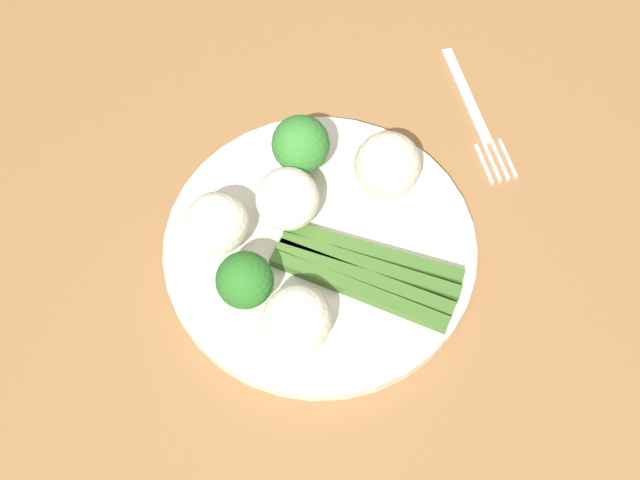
% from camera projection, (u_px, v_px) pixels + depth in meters
% --- Properties ---
extents(ground_plane, '(6.00, 6.00, 0.02)m').
position_uv_depth(ground_plane, '(365.00, 453.00, 1.36)').
color(ground_plane, '#B7A88E').
extents(dining_table, '(1.33, 1.08, 0.76)m').
position_uv_depth(dining_table, '(401.00, 298.00, 0.76)').
color(dining_table, olive).
rests_on(dining_table, ground_plane).
extents(plate, '(0.27, 0.27, 0.01)m').
position_uv_depth(plate, '(320.00, 247.00, 0.68)').
color(plate, silver).
rests_on(plate, dining_table).
extents(asparagus_bundle, '(0.14, 0.15, 0.01)m').
position_uv_depth(asparagus_bundle, '(366.00, 272.00, 0.65)').
color(asparagus_bundle, '#3D6626').
rests_on(asparagus_bundle, plate).
extents(broccoli_left, '(0.05, 0.05, 0.06)m').
position_uv_depth(broccoli_left, '(245.00, 281.00, 0.62)').
color(broccoli_left, '#568E33').
rests_on(broccoli_left, plate).
extents(broccoli_near_center, '(0.05, 0.05, 0.06)m').
position_uv_depth(broccoli_near_center, '(301.00, 145.00, 0.68)').
color(broccoli_near_center, '#609E3D').
rests_on(broccoli_near_center, plate).
extents(cauliflower_right, '(0.06, 0.06, 0.06)m').
position_uv_depth(cauliflower_right, '(288.00, 199.00, 0.66)').
color(cauliflower_right, white).
rests_on(cauliflower_right, plate).
extents(cauliflower_mid, '(0.06, 0.06, 0.06)m').
position_uv_depth(cauliflower_mid, '(388.00, 165.00, 0.67)').
color(cauliflower_mid, beige).
rests_on(cauliflower_mid, plate).
extents(cauliflower_edge, '(0.05, 0.05, 0.05)m').
position_uv_depth(cauliflower_edge, '(217.00, 223.00, 0.65)').
color(cauliflower_edge, silver).
rests_on(cauliflower_edge, plate).
extents(cauliflower_back_right, '(0.06, 0.06, 0.06)m').
position_uv_depth(cauliflower_back_right, '(297.00, 319.00, 0.61)').
color(cauliflower_back_right, silver).
rests_on(cauliflower_back_right, plate).
extents(fork, '(0.06, 0.16, 0.00)m').
position_uv_depth(fork, '(475.00, 115.00, 0.75)').
color(fork, silver).
rests_on(fork, dining_table).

